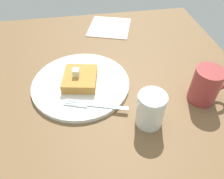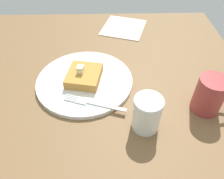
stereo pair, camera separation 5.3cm
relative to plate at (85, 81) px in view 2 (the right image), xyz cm
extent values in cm
cube|color=brown|center=(-5.92, -11.13, -2.09)|extent=(107.58, 107.58, 2.85)
cylinder|color=silver|center=(0.00, 0.00, -0.08)|extent=(26.66, 26.66, 1.18)
torus|color=navy|center=(0.00, 0.00, 0.11)|extent=(26.66, 26.66, 0.80)
cube|color=#BB7F36|center=(0.00, 0.00, 1.79)|extent=(10.42, 11.04, 2.55)
cube|color=beige|center=(-0.81, 0.12, 4.02)|extent=(2.06, 2.21, 1.91)
cube|color=silver|center=(6.02, -10.22, 0.69)|extent=(9.80, 3.91, 0.36)
cube|color=silver|center=(-0.08, -8.27, 0.69)|extent=(3.34, 2.95, 0.36)
cube|color=silver|center=(-3.19, -8.13, 0.69)|extent=(3.14, 1.28, 0.36)
cube|color=silver|center=(-3.02, -7.61, 0.69)|extent=(3.14, 1.28, 0.36)
cube|color=silver|center=(-2.85, -7.09, 0.69)|extent=(3.14, 1.28, 0.36)
cube|color=silver|center=(-2.68, -6.56, 0.69)|extent=(3.14, 1.28, 0.36)
cylinder|color=#3D1405|center=(14.94, -15.25, 2.93)|extent=(5.82, 5.82, 7.19)
cylinder|color=silver|center=(14.94, -15.25, 3.71)|extent=(6.32, 6.32, 8.75)
torus|color=silver|center=(14.94, -15.25, 7.63)|extent=(6.57, 6.57, 0.50)
cube|color=beige|center=(12.90, 30.58, -0.52)|extent=(19.24, 19.76, 0.30)
cylinder|color=#983636|center=(30.40, -10.30, 4.06)|extent=(6.88, 6.88, 9.45)
camera|label=1|loc=(1.22, -44.96, 41.08)|focal=35.00mm
camera|label=2|loc=(6.50, -45.47, 41.08)|focal=35.00mm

